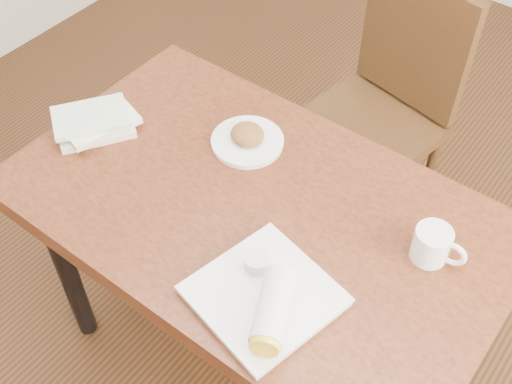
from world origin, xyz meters
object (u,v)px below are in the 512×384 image
Objects in this scene: book_stack at (95,123)px; table at (256,228)px; coffee_mug at (433,244)px; plate_burrito at (267,299)px; chair_far at (385,100)px; plate_scone at (247,139)px.

table is at bearing 5.23° from book_stack.
plate_burrito is at bearing -123.27° from coffee_mug.
table is 0.78m from chair_far.
plate_burrito is at bearing -13.33° from book_stack.
table is at bearing -86.84° from chair_far.
book_stack is (-0.47, -0.82, 0.23)m from chair_far.
book_stack is (-0.51, -0.05, 0.11)m from table.
plate_scone is 1.54× the size of coffee_mug.
book_stack is at bearing 166.67° from plate_burrito.
plate_scone is at bearing 133.35° from table.
plate_burrito reaches higher than book_stack.
book_stack is at bearing -119.92° from chair_far.
book_stack is at bearing -169.78° from coffee_mug.
chair_far is 1.04m from plate_burrito.
plate_scone is (-0.11, -0.61, 0.22)m from chair_far.
table is 0.31m from plate_burrito.
plate_scone is at bearing -99.92° from chair_far.
plate_burrito is (0.19, -0.21, 0.12)m from table.
plate_scone is (-0.15, 0.16, 0.11)m from table.
plate_scone is 0.59× the size of plate_burrito.
plate_burrito is at bearing -47.53° from plate_scone.
coffee_mug is at bearing 56.73° from plate_burrito.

